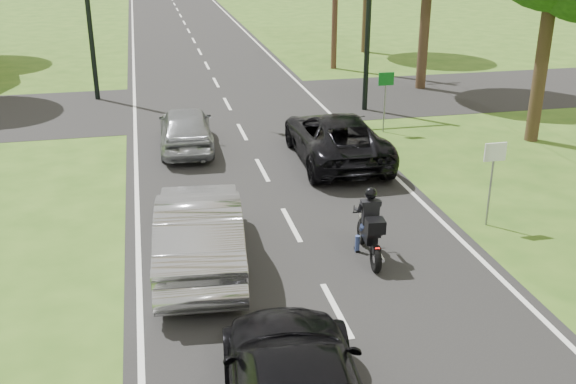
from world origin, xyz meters
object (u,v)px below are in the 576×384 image
object	(u,v)px
dark_suv	(336,137)
sign_white	(494,164)
silver_sedan	(200,230)
sign_green	(386,88)
silver_suv	(186,128)
motorcycle_rider	(370,231)
traffic_signal	(321,3)

from	to	relation	value
dark_suv	sign_white	bearing A→B (deg)	114.71
dark_suv	silver_sedan	distance (m)	7.67
dark_suv	sign_green	world-z (taller)	sign_green
silver_sedan	sign_green	distance (m)	11.28
silver_suv	sign_white	size ratio (longest dim) A/B	1.97
dark_suv	sign_white	world-z (taller)	sign_white
dark_suv	motorcycle_rider	bearing A→B (deg)	82.09
dark_suv	silver_sedan	world-z (taller)	silver_sedan
traffic_signal	sign_white	distance (m)	11.39
sign_white	silver_suv	bearing A→B (deg)	131.80
motorcycle_rider	silver_sedan	xyz separation A→B (m)	(-3.67, 0.44, 0.18)
sign_white	dark_suv	bearing A→B (deg)	113.10
traffic_signal	silver_suv	bearing A→B (deg)	-147.21
dark_suv	silver_suv	bearing A→B (deg)	-24.02
motorcycle_rider	dark_suv	size ratio (longest dim) A/B	0.36
motorcycle_rider	silver_sedan	size ratio (longest dim) A/B	0.39
motorcycle_rider	sign_white	xyz separation A→B (m)	(3.39, 1.04, 0.94)
traffic_signal	sign_green	xyz separation A→B (m)	(1.56, -3.02, -2.54)
motorcycle_rider	sign_green	size ratio (longest dim) A/B	0.91
silver_suv	sign_green	size ratio (longest dim) A/B	1.97
dark_suv	silver_suv	xyz separation A→B (m)	(-4.44, 2.13, -0.03)
silver_sedan	sign_white	world-z (taller)	sign_white
motorcycle_rider	sign_green	distance (m)	9.78
silver_sedan	silver_suv	world-z (taller)	silver_sedan
silver_sedan	dark_suv	bearing A→B (deg)	-123.46
dark_suv	silver_sedan	size ratio (longest dim) A/B	1.07
silver_sedan	sign_white	distance (m)	7.13
silver_sedan	silver_suv	size ratio (longest dim) A/B	1.20
traffic_signal	sign_green	world-z (taller)	traffic_signal
motorcycle_rider	silver_sedan	distance (m)	3.70
silver_suv	dark_suv	bearing A→B (deg)	156.79
dark_suv	traffic_signal	bearing A→B (deg)	-98.02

